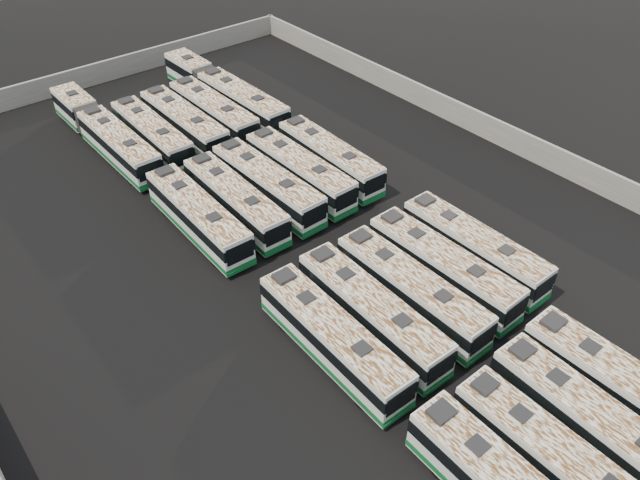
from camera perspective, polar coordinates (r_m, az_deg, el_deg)
The scene contains 20 objects.
ground at distance 43.10m, azimuth -0.18°, elevation -1.84°, with size 140.00×140.00×0.00m, color black.
perimeter_wall at distance 42.38m, azimuth -0.18°, elevation -0.71°, with size 45.20×73.20×2.20m.
bus_front_left at distance 33.05m, azimuth 20.88°, elevation -18.57°, with size 2.34×10.96×3.09m.
bus_front_center at distance 34.94m, azimuth 23.70°, elevation -15.27°, with size 2.65×11.23×3.15m.
bus_front_right at distance 36.92m, azimuth 26.22°, elevation -12.42°, with size 2.53×11.49×3.23m.
bus_midfront_far_left at distance 35.76m, azimuth 1.17°, elevation -9.00°, with size 2.64×11.26×3.16m.
bus_midfront_left at distance 37.26m, azimuth 4.73°, elevation -6.64°, with size 2.66×11.32×3.17m.
bus_midfront_center at distance 38.90m, azimuth 8.31°, elevation -4.60°, with size 2.41×11.19×3.15m.
bus_midfront_right at distance 40.84m, azimuth 11.15°, elevation -2.49°, with size 2.60×11.25×3.15m.
bus_midfront_far_right at distance 42.88m, azimuth 13.87°, elevation -0.69°, with size 2.38×11.01×3.10m.
bus_midback_far_left at distance 45.19m, azimuth -11.07°, elevation 2.16°, with size 2.64×11.27×3.16m.
bus_midback_left at distance 46.34m, azimuth -7.76°, elevation 3.58°, with size 2.59×11.08×3.11m.
bus_midback_center at distance 47.73m, azimuth -4.82°, elevation 5.05°, with size 2.61×11.37×3.19m.
bus_midback_right at distance 49.23m, azimuth -1.88°, elevation 6.31°, with size 2.45×11.20×3.15m.
bus_midback_far_right at distance 50.95m, azimuth 0.90°, elevation 7.53°, with size 2.61×11.08×3.11m.
bus_back_far_left at distance 57.63m, azimuth -19.12°, elevation 9.30°, with size 2.39×17.28×3.13m.
bus_back_left at distance 56.12m, azimuth -15.09°, elevation 9.30°, with size 2.52×11.01×3.09m.
bus_back_center at distance 57.05m, azimuth -12.29°, elevation 10.36°, with size 2.43×11.42×3.21m.
bus_back_right at distance 58.41m, azimuth -9.69°, elevation 11.40°, with size 2.49×11.39×3.20m.
bus_back_far_right at distance 62.14m, azimuth -8.76°, elevation 13.28°, with size 2.80×17.93×3.24m.
Camera 1 is at (-20.61, -25.27, 28.18)m, focal length 35.00 mm.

